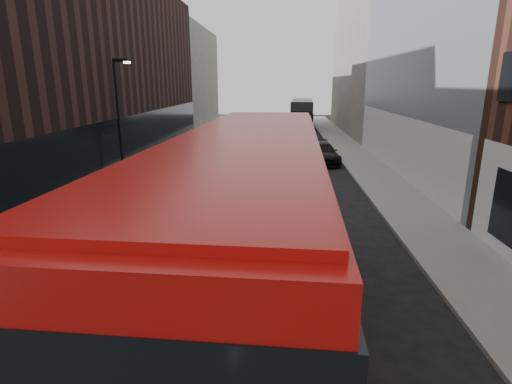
% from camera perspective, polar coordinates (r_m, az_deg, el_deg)
% --- Properties ---
extents(sidewalk_right, '(3.00, 80.00, 0.15)m').
position_cam_1_polar(sidewalk_right, '(31.83, 14.48, 4.51)').
color(sidewalk_right, slate).
rests_on(sidewalk_right, ground).
extents(sidewalk_left, '(2.00, 80.00, 0.15)m').
position_cam_1_polar(sidewalk_left, '(32.63, -13.40, 4.84)').
color(sidewalk_left, slate).
rests_on(sidewalk_left, ground).
extents(building_modern_block, '(5.03, 22.00, 20.00)m').
position_cam_1_polar(building_modern_block, '(28.83, 25.87, 22.10)').
color(building_modern_block, gray).
rests_on(building_modern_block, ground).
extents(building_victorian, '(6.50, 24.00, 21.00)m').
position_cam_1_polar(building_victorian, '(50.85, 15.65, 19.19)').
color(building_victorian, '#67635A').
rests_on(building_victorian, ground).
extents(building_left_mid, '(5.00, 24.00, 14.00)m').
position_cam_1_polar(building_left_mid, '(37.99, -17.13, 16.53)').
color(building_left_mid, black).
rests_on(building_left_mid, ground).
extents(building_left_far, '(5.00, 20.00, 13.00)m').
position_cam_1_polar(building_left_far, '(59.14, -9.51, 15.85)').
color(building_left_far, '#67635A').
rests_on(building_left_far, ground).
extents(street_lamp, '(1.06, 0.22, 7.00)m').
position_cam_1_polar(street_lamp, '(25.65, -18.96, 10.92)').
color(street_lamp, black).
rests_on(street_lamp, sidewalk_left).
extents(red_bus, '(3.36, 12.12, 4.84)m').
position_cam_1_polar(red_bus, '(8.61, -0.86, -5.92)').
color(red_bus, '#950C09').
rests_on(red_bus, ground).
extents(grey_bus, '(3.37, 11.54, 3.68)m').
position_cam_1_polar(grey_bus, '(51.96, 6.59, 11.05)').
color(grey_bus, black).
rests_on(grey_bus, ground).
extents(car_a, '(1.90, 4.64, 1.58)m').
position_cam_1_polar(car_a, '(20.66, 2.28, 1.29)').
color(car_a, black).
rests_on(car_a, ground).
extents(car_b, '(1.51, 4.21, 1.38)m').
position_cam_1_polar(car_b, '(32.20, 7.45, 6.10)').
color(car_b, gray).
rests_on(car_b, ground).
extents(car_c, '(2.60, 5.33, 1.49)m').
position_cam_1_polar(car_c, '(30.30, 9.37, 5.55)').
color(car_c, black).
rests_on(car_c, ground).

